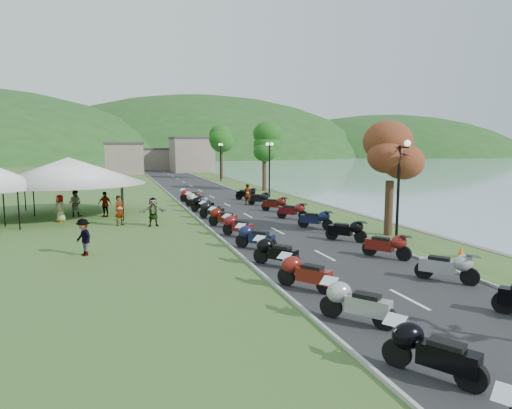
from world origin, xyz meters
TOP-DOWN VIEW (x-y plane):
  - road at (0.00, 40.00)m, footprint 7.00×120.00m
  - hills_backdrop at (0.00, 200.00)m, footprint 360.00×120.00m
  - far_building at (-2.00, 85.00)m, footprint 18.00×16.00m
  - moto_row_left at (-2.60, 18.02)m, footprint 2.60×39.39m
  - moto_row_right at (2.33, 18.43)m, footprint 2.60×38.49m
  - vendor_tent_main at (-11.57, 31.66)m, footprint 6.78×6.78m
  - tree_lakeside at (5.25, 19.15)m, footprint 2.41×2.41m
  - pedestrian_a at (-8.42, 26.59)m, footprint 0.82×0.78m
  - pedestrian_b at (-11.26, 31.20)m, footprint 0.99×0.73m
  - pedestrian_c at (-10.04, 19.19)m, footprint 0.91×1.13m

SIDE VIEW (x-z plane):
  - hills_backdrop at x=0.00m, z-range -38.00..38.00m
  - pedestrian_a at x=-8.42m, z-range -0.91..0.91m
  - pedestrian_b at x=-11.26m, z-range -0.90..0.90m
  - pedestrian_c at x=-10.04m, z-range -0.82..0.82m
  - road at x=0.00m, z-range 0.00..0.02m
  - moto_row_left at x=-2.60m, z-range 0.00..1.10m
  - moto_row_right at x=2.33m, z-range 0.00..1.10m
  - vendor_tent_main at x=-11.57m, z-range 0.00..4.00m
  - far_building at x=-2.00m, z-range 0.00..5.00m
  - tree_lakeside at x=5.25m, z-range 0.00..6.69m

